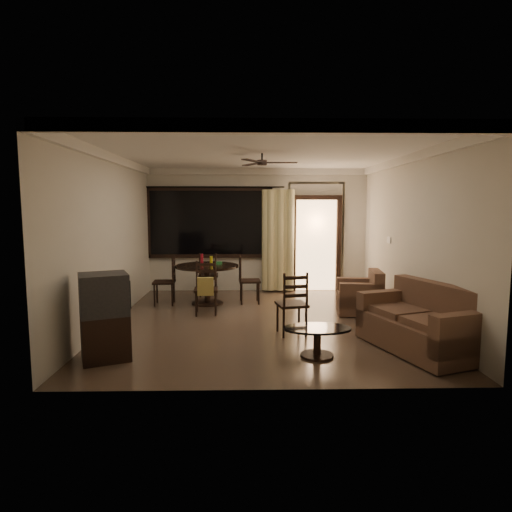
{
  "coord_description": "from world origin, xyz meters",
  "views": [
    {
      "loc": [
        -0.25,
        -7.09,
        1.92
      ],
      "look_at": [
        -0.09,
        0.2,
        1.09
      ],
      "focal_mm": 30.0,
      "sensor_mm": 36.0,
      "label": 1
    }
  ],
  "objects_px": {
    "dining_table": "(207,273)",
    "side_chair": "(292,316)",
    "dining_chair_north": "(208,283)",
    "sofa": "(422,325)",
    "dining_chair_west": "(165,290)",
    "dining_chair_south": "(206,298)",
    "dining_chair_east": "(249,289)",
    "tv_cabinet": "(105,316)",
    "coffee_table": "(317,337)",
    "armchair": "(362,296)"
  },
  "relations": [
    {
      "from": "dining_table",
      "to": "side_chair",
      "type": "bearing_deg",
      "value": -55.18
    },
    {
      "from": "dining_chair_north",
      "to": "sofa",
      "type": "bearing_deg",
      "value": 127.41
    },
    {
      "from": "dining_table",
      "to": "dining_chair_west",
      "type": "bearing_deg",
      "value": -176.27
    },
    {
      "from": "sofa",
      "to": "side_chair",
      "type": "relative_size",
      "value": 1.9
    },
    {
      "from": "dining_chair_north",
      "to": "sofa",
      "type": "height_order",
      "value": "dining_chair_north"
    },
    {
      "from": "dining_chair_north",
      "to": "dining_chair_west",
      "type": "bearing_deg",
      "value": 43.24
    },
    {
      "from": "dining_chair_south",
      "to": "dining_table",
      "type": "bearing_deg",
      "value": 89.9
    },
    {
      "from": "dining_chair_east",
      "to": "dining_chair_south",
      "type": "height_order",
      "value": "same"
    },
    {
      "from": "dining_chair_south",
      "to": "side_chair",
      "type": "xyz_separation_m",
      "value": [
        1.42,
        -1.26,
        -0.02
      ]
    },
    {
      "from": "dining_chair_north",
      "to": "tv_cabinet",
      "type": "bearing_deg",
      "value": 72.67
    },
    {
      "from": "sofa",
      "to": "side_chair",
      "type": "xyz_separation_m",
      "value": [
        -1.68,
        0.78,
        -0.06
      ]
    },
    {
      "from": "dining_chair_west",
      "to": "dining_chair_east",
      "type": "bearing_deg",
      "value": 90.0
    },
    {
      "from": "dining_table",
      "to": "coffee_table",
      "type": "xyz_separation_m",
      "value": [
        1.7,
        -3.1,
        -0.36
      ]
    },
    {
      "from": "dining_chair_south",
      "to": "coffee_table",
      "type": "height_order",
      "value": "dining_chair_south"
    },
    {
      "from": "dining_chair_north",
      "to": "side_chair",
      "type": "xyz_separation_m",
      "value": [
        1.52,
        -2.9,
        0.01
      ]
    },
    {
      "from": "dining_chair_north",
      "to": "dining_chair_south",
      "type": "bearing_deg",
      "value": 90.0
    },
    {
      "from": "dining_chair_north",
      "to": "dining_table",
      "type": "bearing_deg",
      "value": 90.11
    },
    {
      "from": "dining_chair_west",
      "to": "coffee_table",
      "type": "xyz_separation_m",
      "value": [
        2.53,
        -3.05,
        -0.03
      ]
    },
    {
      "from": "coffee_table",
      "to": "dining_chair_west",
      "type": "bearing_deg",
      "value": 129.76
    },
    {
      "from": "dining_table",
      "to": "armchair",
      "type": "height_order",
      "value": "dining_table"
    },
    {
      "from": "tv_cabinet",
      "to": "dining_table",
      "type": "bearing_deg",
      "value": 48.99
    },
    {
      "from": "side_chair",
      "to": "armchair",
      "type": "bearing_deg",
      "value": -149.01
    },
    {
      "from": "dining_chair_west",
      "to": "coffee_table",
      "type": "height_order",
      "value": "dining_chair_west"
    },
    {
      "from": "dining_chair_north",
      "to": "side_chair",
      "type": "relative_size",
      "value": 0.98
    },
    {
      "from": "dining_table",
      "to": "dining_chair_north",
      "type": "distance_m",
      "value": 0.85
    },
    {
      "from": "sofa",
      "to": "coffee_table",
      "type": "bearing_deg",
      "value": 168.93
    },
    {
      "from": "dining_chair_east",
      "to": "tv_cabinet",
      "type": "height_order",
      "value": "tv_cabinet"
    },
    {
      "from": "sofa",
      "to": "coffee_table",
      "type": "height_order",
      "value": "sofa"
    },
    {
      "from": "dining_chair_north",
      "to": "dining_chair_east",
      "type": "bearing_deg",
      "value": 136.76
    },
    {
      "from": "tv_cabinet",
      "to": "sofa",
      "type": "height_order",
      "value": "tv_cabinet"
    },
    {
      "from": "dining_table",
      "to": "sofa",
      "type": "bearing_deg",
      "value": -42.54
    },
    {
      "from": "coffee_table",
      "to": "dining_chair_north",
      "type": "bearing_deg",
      "value": 114.25
    },
    {
      "from": "dining_chair_south",
      "to": "dining_chair_north",
      "type": "height_order",
      "value": "same"
    },
    {
      "from": "dining_chair_south",
      "to": "sofa",
      "type": "relative_size",
      "value": 0.52
    },
    {
      "from": "dining_chair_west",
      "to": "tv_cabinet",
      "type": "relative_size",
      "value": 0.86
    },
    {
      "from": "dining_chair_north",
      "to": "side_chair",
      "type": "distance_m",
      "value": 3.28
    },
    {
      "from": "dining_chair_east",
      "to": "dining_chair_north",
      "type": "height_order",
      "value": "same"
    },
    {
      "from": "dining_table",
      "to": "dining_chair_east",
      "type": "xyz_separation_m",
      "value": [
        0.83,
        0.05,
        -0.33
      ]
    },
    {
      "from": "dining_chair_west",
      "to": "dining_chair_north",
      "type": "xyz_separation_m",
      "value": [
        0.78,
        0.84,
        0.0
      ]
    },
    {
      "from": "dining_chair_south",
      "to": "tv_cabinet",
      "type": "bearing_deg",
      "value": -118.57
    },
    {
      "from": "tv_cabinet",
      "to": "side_chair",
      "type": "height_order",
      "value": "tv_cabinet"
    },
    {
      "from": "dining_chair_west",
      "to": "side_chair",
      "type": "height_order",
      "value": "side_chair"
    },
    {
      "from": "dining_chair_north",
      "to": "side_chair",
      "type": "bearing_deg",
      "value": 114.06
    },
    {
      "from": "dining_chair_west",
      "to": "dining_table",
      "type": "bearing_deg",
      "value": 90.07
    },
    {
      "from": "coffee_table",
      "to": "side_chair",
      "type": "relative_size",
      "value": 0.9
    },
    {
      "from": "dining_chair_south",
      "to": "dining_chair_north",
      "type": "bearing_deg",
      "value": 90.0
    },
    {
      "from": "armchair",
      "to": "dining_chair_west",
      "type": "bearing_deg",
      "value": 175.66
    },
    {
      "from": "dining_chair_east",
      "to": "armchair",
      "type": "relative_size",
      "value": 1.1
    },
    {
      "from": "sofa",
      "to": "armchair",
      "type": "xyz_separation_m",
      "value": [
        -0.27,
        2.05,
        -0.03
      ]
    },
    {
      "from": "dining_table",
      "to": "dining_chair_east",
      "type": "bearing_deg",
      "value": 3.59
    }
  ]
}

